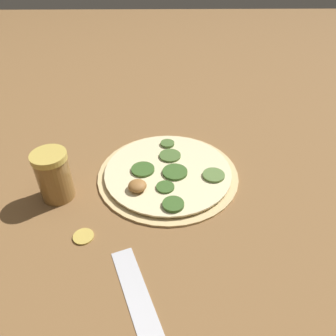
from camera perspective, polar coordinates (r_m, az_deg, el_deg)
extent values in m
plane|color=brown|center=(0.70, 0.00, -1.24)|extent=(3.00, 3.00, 0.00)
cylinder|color=#D6B77A|center=(0.70, 0.00, -0.94)|extent=(0.30, 0.30, 0.01)
cylinder|color=beige|center=(0.70, 0.00, -0.52)|extent=(0.27, 0.27, 0.00)
cylinder|color=#385B23|center=(0.69, 1.21, -0.71)|extent=(0.05, 0.05, 0.01)
ellipsoid|color=#996633|center=(0.65, -5.36, -3.09)|extent=(0.04, 0.04, 0.02)
cylinder|color=#47662D|center=(0.73, 0.36, 2.17)|extent=(0.05, 0.05, 0.01)
cylinder|color=#385B23|center=(0.69, -4.42, -0.47)|extent=(0.05, 0.05, 0.01)
cylinder|color=#47662D|center=(0.77, 0.24, 4.27)|extent=(0.03, 0.03, 0.01)
cylinder|color=#385B23|center=(0.61, 0.91, -6.34)|extent=(0.04, 0.04, 0.01)
cylinder|color=#385B23|center=(0.65, -0.48, -3.33)|extent=(0.04, 0.04, 0.00)
cylinder|color=#567538|center=(0.69, 7.95, -1.25)|extent=(0.05, 0.05, 0.01)
cube|color=silver|center=(0.52, -5.33, -21.46)|extent=(0.18, 0.10, 0.00)
cylinder|color=olive|center=(0.66, -19.16, -1.70)|extent=(0.06, 0.06, 0.09)
cylinder|color=gold|center=(0.63, -20.10, 1.87)|extent=(0.07, 0.07, 0.01)
cylinder|color=gold|center=(0.60, -14.54, -11.37)|extent=(0.04, 0.04, 0.01)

